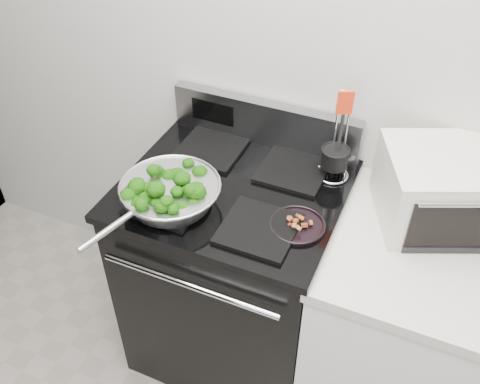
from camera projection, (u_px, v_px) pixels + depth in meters
The scene contains 8 objects.
back_wall at pixel (354, 60), 1.81m from camera, with size 4.00×0.02×2.70m, color beige.
gas_range at pixel (234, 271), 2.22m from camera, with size 0.79×0.69×1.13m.
counter at pixel (398, 332), 2.03m from camera, with size 0.62×0.68×0.92m.
skillet at pixel (170, 193), 1.81m from camera, with size 0.35×0.54×0.07m.
broccoli_pile at pixel (170, 188), 1.80m from camera, with size 0.27×0.27×0.10m, color black, non-canonical shape.
bacon_plate at pixel (297, 223), 1.75m from camera, with size 0.19×0.19×0.04m.
utensil_holder at pixel (334, 162), 1.93m from camera, with size 0.12×0.12×0.36m.
toaster_oven at pixel (451, 189), 1.76m from camera, with size 0.54×0.48×0.25m.
Camera 1 is at (0.32, 0.07, 2.18)m, focal length 40.00 mm.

